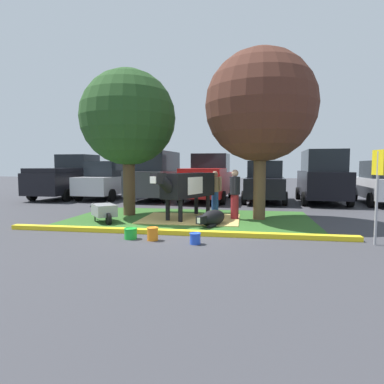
% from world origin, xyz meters
% --- Properties ---
extents(ground_plane, '(80.00, 80.00, 0.00)m').
position_xyz_m(ground_plane, '(0.00, 0.00, 0.00)').
color(ground_plane, '#38383D').
extents(grass_island, '(8.02, 4.74, 0.02)m').
position_xyz_m(grass_island, '(-0.08, 2.01, 0.01)').
color(grass_island, '#2D5B23').
rests_on(grass_island, ground).
extents(curb_yellow, '(9.22, 0.24, 0.12)m').
position_xyz_m(curb_yellow, '(-0.08, -0.51, 0.06)').
color(curb_yellow, yellow).
rests_on(curb_yellow, ground).
extents(hay_bedding, '(3.23, 2.44, 0.04)m').
position_xyz_m(hay_bedding, '(-0.03, 1.89, 0.03)').
color(hay_bedding, tan).
rests_on(hay_bedding, ground).
extents(shade_tree_left, '(3.35, 3.35, 5.16)m').
position_xyz_m(shade_tree_left, '(-2.37, 2.47, 3.46)').
color(shade_tree_left, '#4C3823').
rests_on(shade_tree_left, ground).
extents(shade_tree_right, '(3.62, 3.62, 5.54)m').
position_xyz_m(shade_tree_right, '(2.21, 2.29, 3.71)').
color(shade_tree_right, brown).
rests_on(shade_tree_right, ground).
extents(cow_holstein, '(1.61, 3.00, 1.58)m').
position_xyz_m(cow_holstein, '(-0.16, 1.99, 1.13)').
color(cow_holstein, black).
rests_on(cow_holstein, ground).
extents(calf_lying, '(0.92, 1.31, 0.48)m').
position_xyz_m(calf_lying, '(0.81, 0.86, 0.24)').
color(calf_lying, black).
rests_on(calf_lying, ground).
extents(person_handler, '(0.51, 0.34, 1.59)m').
position_xyz_m(person_handler, '(0.61, 3.58, 0.85)').
color(person_handler, '#23478C').
rests_on(person_handler, ground).
extents(person_visitor_near, '(0.34, 0.53, 1.66)m').
position_xyz_m(person_visitor_near, '(1.41, 2.11, 0.89)').
color(person_visitor_near, maroon).
rests_on(person_visitor_near, ground).
extents(wheelbarrow, '(1.28, 1.42, 0.63)m').
position_xyz_m(wheelbarrow, '(-2.59, 0.85, 0.39)').
color(wheelbarrow, gray).
rests_on(wheelbarrow, ground).
extents(parking_sign, '(0.13, 0.44, 2.14)m').
position_xyz_m(parking_sign, '(4.69, -0.85, 1.51)').
color(parking_sign, '#99999E').
rests_on(parking_sign, ground).
extents(bucket_green, '(0.33, 0.33, 0.27)m').
position_xyz_m(bucket_green, '(-0.97, -1.20, 0.14)').
color(bucket_green, green).
rests_on(bucket_green, ground).
extents(bucket_orange, '(0.29, 0.29, 0.32)m').
position_xyz_m(bucket_orange, '(-0.40, -1.26, 0.17)').
color(bucket_orange, orange).
rests_on(bucket_orange, ground).
extents(bucket_blue, '(0.27, 0.27, 0.26)m').
position_xyz_m(bucket_blue, '(0.67, -1.46, 0.14)').
color(bucket_blue, blue).
rests_on(bucket_blue, ground).
extents(pickup_truck_black, '(2.42, 5.49, 2.42)m').
position_xyz_m(pickup_truck_black, '(-7.99, 8.24, 1.11)').
color(pickup_truck_black, black).
rests_on(pickup_truck_black, ground).
extents(sedan_silver, '(2.19, 4.48, 2.02)m').
position_xyz_m(sedan_silver, '(-5.67, 8.06, 0.98)').
color(sedan_silver, silver).
rests_on(sedan_silver, ground).
extents(suv_dark_grey, '(2.30, 4.69, 2.52)m').
position_xyz_m(suv_dark_grey, '(-2.91, 7.99, 1.27)').
color(suv_dark_grey, '#3D3D42').
rests_on(suv_dark_grey, ground).
extents(pickup_truck_maroon, '(2.42, 5.49, 2.42)m').
position_xyz_m(pickup_truck_maroon, '(-0.21, 8.17, 1.11)').
color(pickup_truck_maroon, red).
rests_on(pickup_truck_maroon, ground).
extents(sedan_blue, '(2.19, 4.48, 2.02)m').
position_xyz_m(sedan_blue, '(2.63, 7.85, 0.98)').
color(sedan_blue, black).
rests_on(sedan_blue, ground).
extents(suv_black, '(2.30, 4.69, 2.52)m').
position_xyz_m(suv_black, '(5.33, 7.89, 1.27)').
color(suv_black, black).
rests_on(suv_black, ground).
extents(hatchback_white, '(2.19, 4.48, 2.02)m').
position_xyz_m(hatchback_white, '(8.00, 7.74, 0.98)').
color(hatchback_white, silver).
rests_on(hatchback_white, ground).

